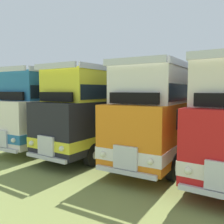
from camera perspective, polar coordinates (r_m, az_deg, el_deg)
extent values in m
cube|color=silver|center=(16.58, -8.80, -0.72)|extent=(3.07, 11.30, 2.30)
cube|color=teal|center=(16.65, -8.78, -2.77)|extent=(3.11, 11.35, 0.44)
cube|color=#19232D|center=(16.84, -8.00, 1.43)|extent=(2.98, 8.91, 0.76)
cube|color=#19232D|center=(12.65, -24.48, 0.01)|extent=(2.20, 0.21, 0.90)
cube|color=silver|center=(12.75, -24.66, -5.63)|extent=(0.90, 0.17, 0.80)
cube|color=silver|center=(12.83, -24.69, -7.84)|extent=(2.30, 0.26, 0.16)
sphere|color=#EAEACC|center=(12.04, -22.16, -6.16)|extent=(0.22, 0.22, 0.22)
cube|color=teal|center=(16.69, -8.36, 5.86)|extent=(2.92, 10.40, 1.50)
cube|color=silver|center=(12.91, -23.23, 9.27)|extent=(2.40, 0.22, 0.24)
cube|color=silver|center=(20.59, -0.41, 8.00)|extent=(2.40, 0.22, 0.24)
cube|color=silver|center=(16.02, -4.96, 8.79)|extent=(0.63, 10.28, 0.24)
cube|color=silver|center=(17.48, -11.55, 8.40)|extent=(0.63, 10.28, 0.24)
cube|color=#19232D|center=(16.69, -8.35, 4.83)|extent=(2.96, 10.30, 0.64)
cube|color=black|center=(12.91, -22.85, 3.50)|extent=(1.90, 0.22, 0.40)
cylinder|color=black|center=(13.05, -15.63, -7.70)|extent=(0.33, 1.05, 1.04)
cylinder|color=silver|center=(12.95, -15.15, -7.79)|extent=(0.04, 0.36, 0.36)
cylinder|color=black|center=(14.74, -22.03, -6.42)|extent=(0.33, 1.05, 1.04)
cylinder|color=silver|center=(14.85, -22.39, -6.34)|extent=(0.04, 0.36, 0.36)
cylinder|color=black|center=(19.26, 0.95, -3.38)|extent=(0.33, 1.05, 1.04)
cylinder|color=silver|center=(19.19, 1.35, -3.41)|extent=(0.04, 0.36, 0.36)
cylinder|color=black|center=(20.44, -4.74, -2.90)|extent=(0.33, 1.05, 1.04)
cylinder|color=silver|center=(20.53, -5.09, -2.87)|extent=(0.04, 0.36, 0.36)
cube|color=black|center=(14.30, 0.54, -1.59)|extent=(2.69, 10.39, 2.30)
cube|color=yellow|center=(14.39, 0.54, -3.96)|extent=(2.73, 10.43, 0.44)
cube|color=#19232D|center=(14.58, 1.39, 0.91)|extent=(2.68, 7.99, 0.76)
cube|color=#19232D|center=(10.33, -14.95, -0.75)|extent=(2.20, 0.14, 0.90)
cube|color=silver|center=(10.46, -15.24, -7.63)|extent=(0.90, 0.14, 0.80)
cube|color=silver|center=(10.56, -15.30, -10.30)|extent=(2.30, 0.18, 0.16)
sphere|color=#EAEACC|center=(9.81, -11.76, -8.41)|extent=(0.22, 0.22, 0.22)
sphere|color=#EAEACC|center=(11.13, -18.38, -6.94)|extent=(0.22, 0.22, 0.22)
cube|color=yellow|center=(14.42, 1.09, 6.03)|extent=(2.57, 9.49, 1.50)
cube|color=silver|center=(10.63, -13.42, 10.51)|extent=(2.40, 0.14, 0.24)
cube|color=silver|center=(18.16, 8.27, 8.33)|extent=(2.40, 0.14, 0.24)
cube|color=silver|center=(13.85, 5.36, 9.35)|extent=(0.27, 9.44, 0.24)
cube|color=silver|center=(15.12, -2.81, 9.02)|extent=(0.27, 9.44, 0.24)
cube|color=#19232D|center=(14.42, 1.08, 4.84)|extent=(2.61, 9.39, 0.64)
cube|color=black|center=(10.62, -13.07, 3.50)|extent=(1.90, 0.15, 0.40)
cylinder|color=black|center=(11.00, -4.55, -9.94)|extent=(0.30, 1.04, 1.04)
cylinder|color=silver|center=(10.91, -3.92, -10.06)|extent=(0.03, 0.36, 0.36)
cylinder|color=black|center=(12.50, -13.00, -8.21)|extent=(0.30, 1.04, 1.04)
cylinder|color=silver|center=(12.61, -13.48, -8.11)|extent=(0.03, 0.36, 0.36)
cylinder|color=black|center=(16.90, 10.06, -4.66)|extent=(0.30, 1.04, 1.04)
cylinder|color=silver|center=(16.85, 10.53, -4.70)|extent=(0.03, 0.36, 0.36)
cylinder|color=black|center=(17.92, 3.27, -4.03)|extent=(0.30, 1.04, 1.04)
cylinder|color=silver|center=(17.99, 2.86, -3.99)|extent=(0.03, 0.36, 0.36)
cube|color=orange|center=(13.42, 14.26, -2.20)|extent=(2.82, 11.20, 2.30)
cube|color=white|center=(13.51, 14.20, -4.72)|extent=(2.86, 11.24, 0.44)
cube|color=#19232D|center=(13.75, 14.78, 0.48)|extent=(2.78, 8.81, 0.76)
cube|color=#19232D|center=(8.24, 3.54, -2.06)|extent=(2.20, 0.16, 0.90)
cube|color=silver|center=(8.39, 3.15, -10.64)|extent=(0.90, 0.15, 0.80)
cube|color=silver|center=(8.52, 3.04, -13.92)|extent=(2.30, 0.21, 0.16)
sphere|color=#EAEACC|center=(8.03, 8.95, -11.43)|extent=(0.22, 0.22, 0.22)
sphere|color=#EAEACC|center=(8.82, -2.16, -9.85)|extent=(0.22, 0.22, 0.22)
cube|color=white|center=(13.56, 14.74, 5.91)|extent=(2.70, 10.30, 1.50)
cube|color=silver|center=(8.63, 4.98, 11.91)|extent=(2.40, 0.17, 0.24)
cube|color=silver|center=(18.07, 18.83, 8.12)|extent=(2.40, 0.17, 0.24)
cube|color=silver|center=(13.32, 19.85, 9.24)|extent=(0.40, 10.23, 0.24)
cube|color=silver|center=(13.97, 10.01, 9.26)|extent=(0.40, 10.23, 0.24)
cube|color=#19232D|center=(13.56, 14.71, 4.65)|extent=(2.73, 10.20, 0.64)
cube|color=black|center=(8.62, 5.05, 3.26)|extent=(1.90, 0.18, 0.40)
cylinder|color=black|center=(9.62, 14.04, -12.31)|extent=(0.31, 1.05, 1.04)
cylinder|color=silver|center=(9.59, 14.92, -12.40)|extent=(0.03, 0.36, 0.36)
cylinder|color=black|center=(10.47, 1.67, -10.71)|extent=(0.31, 1.05, 1.04)
cylinder|color=silver|center=(10.54, 0.94, -10.60)|extent=(0.03, 0.36, 0.36)
cylinder|color=black|center=(17.00, 21.50, -4.89)|extent=(0.31, 1.05, 1.04)
cylinder|color=silver|center=(16.98, 22.00, -4.92)|extent=(0.03, 0.36, 0.36)
cylinder|color=black|center=(17.49, 14.02, -4.41)|extent=(0.31, 1.05, 1.04)
cylinder|color=silver|center=(17.54, 13.55, -4.37)|extent=(0.03, 0.36, 0.36)
cube|color=silver|center=(7.25, 24.45, -13.68)|extent=(0.90, 0.14, 0.80)
cube|color=silver|center=(7.39, 24.26, -17.43)|extent=(2.30, 0.20, 0.16)
sphere|color=#EAEACC|center=(7.42, 17.39, -13.01)|extent=(0.22, 0.22, 0.22)
cube|color=silver|center=(13.02, 24.05, 9.20)|extent=(0.38, 10.48, 0.24)
cylinder|color=black|center=(9.19, 18.75, -13.28)|extent=(0.31, 1.05, 1.04)
cylinder|color=silver|center=(9.22, 17.83, -13.18)|extent=(0.03, 0.36, 0.36)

